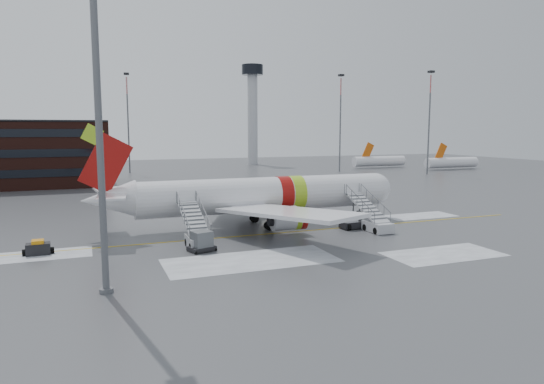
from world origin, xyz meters
name	(u,v)px	position (x,y,z in m)	size (l,w,h in m)	color
ground	(275,231)	(0.00, 0.00, 0.00)	(260.00, 260.00, 0.00)	#494C4F
airliner	(257,196)	(-0.82, 3.17, 3.42)	(35.03, 32.97, 11.18)	white
airstair_fwd	(374,220)	(9.90, -3.37, 1.06)	(2.05, 7.70, 3.48)	#B5B7BC
airstair_aft	(197,234)	(-8.99, -3.37, 1.06)	(2.05, 7.70, 3.48)	#A3A6AA
pushback_tug	(352,222)	(8.20, -1.73, 0.69)	(2.77, 2.10, 1.56)	black
uld_container	(202,242)	(-9.03, -5.47, 0.83)	(2.53, 2.13, 1.78)	black
baggage_tractor	(38,249)	(-22.27, -1.73, 0.54)	(2.48, 1.20, 1.28)	black
light_mast_near	(98,105)	(-17.30, -14.00, 12.05)	(1.20, 1.20, 23.15)	#595B60
control_tower	(253,103)	(30.00, 95.00, 18.75)	(6.40, 6.40, 30.00)	#B2B5BA
light_mast_far_ne	(340,117)	(42.00, 62.00, 13.84)	(1.20, 1.20, 24.25)	#595B60
light_mast_far_n	(128,116)	(-8.00, 78.00, 13.84)	(1.20, 1.20, 24.25)	#595B60
light_mast_far_e	(429,116)	(58.00, 48.00, 13.84)	(1.20, 1.20, 24.25)	#595B60
distant_aircraft	(402,169)	(62.50, 64.00, 0.00)	(35.00, 18.00, 8.00)	#D8590C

